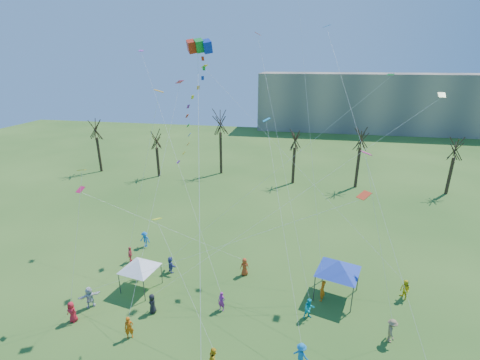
% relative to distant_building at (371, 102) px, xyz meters
% --- Properties ---
extents(distant_building, '(60.00, 14.00, 15.00)m').
position_rel_distant_building_xyz_m(distant_building, '(0.00, 0.00, 0.00)').
color(distant_building, gray).
rests_on(distant_building, ground).
extents(bare_tree_row, '(70.07, 8.71, 11.02)m').
position_rel_distant_building_xyz_m(bare_tree_row, '(-18.08, -46.34, -0.55)').
color(bare_tree_row, black).
rests_on(bare_tree_row, ground).
extents(big_box_kite, '(2.40, 6.34, 19.90)m').
position_rel_distant_building_xyz_m(big_box_kite, '(-24.84, -75.57, 7.43)').
color(big_box_kite, red).
rests_on(big_box_kite, ground).
extents(canopy_tent_white, '(3.70, 3.70, 2.82)m').
position_rel_distant_building_xyz_m(canopy_tent_white, '(-30.35, -75.34, -5.11)').
color(canopy_tent_white, '#3F3F44').
rests_on(canopy_tent_white, ground).
extents(canopy_tent_blue, '(4.29, 4.29, 3.36)m').
position_rel_distant_building_xyz_m(canopy_tent_blue, '(-14.23, -73.21, -4.66)').
color(canopy_tent_blue, '#3F3F44').
rests_on(canopy_tent_blue, ground).
extents(festival_crowd, '(25.69, 13.62, 1.84)m').
position_rel_distant_building_xyz_m(festival_crowd, '(-22.51, -76.36, -6.65)').
color(festival_crowd, red).
rests_on(festival_crowd, ground).
extents(small_kites_aloft, '(27.87, 17.22, 30.44)m').
position_rel_distant_building_xyz_m(small_kites_aloft, '(-21.71, -71.25, 6.13)').
color(small_kites_aloft, '#FFA90D').
rests_on(small_kites_aloft, ground).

